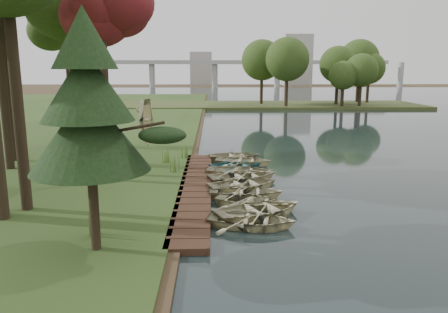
{
  "coord_description": "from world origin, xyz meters",
  "views": [
    {
      "loc": [
        -0.68,
        -21.65,
        6.22
      ],
      "look_at": [
        -0.11,
        1.01,
        1.61
      ],
      "focal_mm": 35.0,
      "sensor_mm": 36.0,
      "label": 1
    }
  ],
  "objects_px": {
    "rowboat_2": "(252,200)",
    "stored_rowboat": "(147,142)",
    "boardwalk": "(195,188)",
    "rowboat_0": "(252,218)",
    "pine_tree": "(88,107)",
    "rowboat_1": "(260,208)"
  },
  "relations": [
    {
      "from": "boardwalk",
      "to": "rowboat_0",
      "type": "height_order",
      "value": "rowboat_0"
    },
    {
      "from": "boardwalk",
      "to": "pine_tree",
      "type": "distance_m",
      "value": 9.75
    },
    {
      "from": "stored_rowboat",
      "to": "pine_tree",
      "type": "relative_size",
      "value": 0.47
    },
    {
      "from": "rowboat_0",
      "to": "stored_rowboat",
      "type": "height_order",
      "value": "stored_rowboat"
    },
    {
      "from": "pine_tree",
      "to": "rowboat_1",
      "type": "bearing_deg",
      "value": 32.27
    },
    {
      "from": "stored_rowboat",
      "to": "boardwalk",
      "type": "bearing_deg",
      "value": -143.46
    },
    {
      "from": "rowboat_2",
      "to": "pine_tree",
      "type": "height_order",
      "value": "pine_tree"
    },
    {
      "from": "rowboat_2",
      "to": "pine_tree",
      "type": "bearing_deg",
      "value": 156.67
    },
    {
      "from": "boardwalk",
      "to": "rowboat_2",
      "type": "distance_m",
      "value": 3.91
    },
    {
      "from": "rowboat_1",
      "to": "pine_tree",
      "type": "bearing_deg",
      "value": 98.38
    },
    {
      "from": "boardwalk",
      "to": "stored_rowboat",
      "type": "relative_size",
      "value": 4.41
    },
    {
      "from": "rowboat_0",
      "to": "stored_rowboat",
      "type": "xyz_separation_m",
      "value": [
        -6.55,
        16.87,
        0.26
      ]
    },
    {
      "from": "rowboat_2",
      "to": "pine_tree",
      "type": "relative_size",
      "value": 0.43
    },
    {
      "from": "rowboat_2",
      "to": "stored_rowboat",
      "type": "relative_size",
      "value": 0.93
    },
    {
      "from": "rowboat_0",
      "to": "rowboat_2",
      "type": "relative_size",
      "value": 1.03
    },
    {
      "from": "rowboat_2",
      "to": "pine_tree",
      "type": "xyz_separation_m",
      "value": [
        -5.66,
        -5.04,
        4.62
      ]
    },
    {
      "from": "rowboat_1",
      "to": "stored_rowboat",
      "type": "xyz_separation_m",
      "value": [
        -6.98,
        15.73,
        0.22
      ]
    },
    {
      "from": "rowboat_2",
      "to": "stored_rowboat",
      "type": "bearing_deg",
      "value": 50.22
    },
    {
      "from": "rowboat_2",
      "to": "rowboat_0",
      "type": "bearing_deg",
      "value": -160.67
    },
    {
      "from": "rowboat_0",
      "to": "rowboat_1",
      "type": "height_order",
      "value": "rowboat_1"
    },
    {
      "from": "boardwalk",
      "to": "rowboat_1",
      "type": "bearing_deg",
      "value": -55.83
    },
    {
      "from": "rowboat_1",
      "to": "stored_rowboat",
      "type": "height_order",
      "value": "stored_rowboat"
    }
  ]
}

